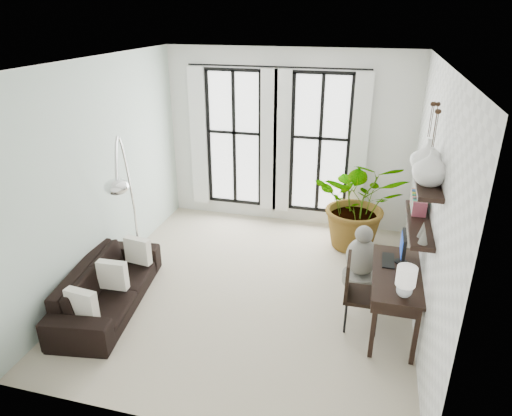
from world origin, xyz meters
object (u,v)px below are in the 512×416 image
(desk_chair, at_px, (356,288))
(desk, at_px, (396,279))
(arc_lamp, at_px, (123,172))
(plant, at_px, (359,202))
(buddha, at_px, (361,259))
(sofa, at_px, (108,286))

(desk_chair, bearing_deg, desk, 2.39)
(desk_chair, xyz_separation_m, arc_lamp, (-3.18, 0.14, 1.21))
(plant, relative_size, arc_lamp, 0.71)
(buddha, bearing_deg, desk_chair, -91.91)
(sofa, xyz_separation_m, plant, (3.19, 2.63, 0.51))
(arc_lamp, bearing_deg, desk, -1.78)
(sofa, bearing_deg, buddha, -74.64)
(arc_lamp, bearing_deg, sofa, -100.55)
(plant, height_order, desk_chair, plant)
(desk, height_order, desk_chair, desk)
(plant, bearing_deg, sofa, -140.51)
(buddha, bearing_deg, arc_lamp, -164.17)
(desk_chair, distance_m, arc_lamp, 3.41)
(plant, relative_size, buddha, 1.75)
(desk_chair, height_order, buddha, desk_chair)
(sofa, bearing_deg, desk, -91.77)
(sofa, distance_m, plant, 4.17)
(sofa, xyz_separation_m, buddha, (3.32, 1.46, 0.08))
(desk_chair, relative_size, buddha, 1.04)
(plant, distance_m, arc_lamp, 3.84)
(desk_chair, bearing_deg, plant, 91.55)
(sofa, relative_size, desk_chair, 2.18)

